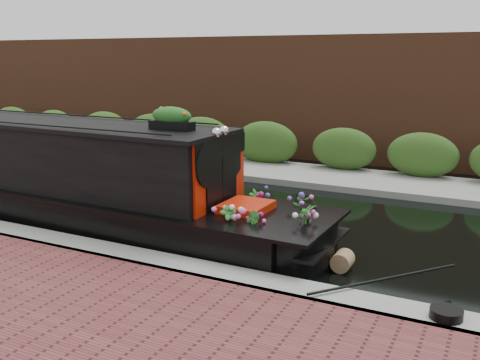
% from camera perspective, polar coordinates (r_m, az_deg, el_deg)
% --- Properties ---
extents(ground, '(80.00, 80.00, 0.00)m').
position_cam_1_polar(ground, '(12.16, -6.54, -3.00)').
color(ground, black).
rests_on(ground, ground).
extents(near_bank_coping, '(40.00, 0.60, 0.50)m').
position_cam_1_polar(near_bank_coping, '(9.72, -17.31, -7.72)').
color(near_bank_coping, gray).
rests_on(near_bank_coping, ground).
extents(far_bank_path, '(40.00, 2.40, 0.34)m').
position_cam_1_polar(far_bank_path, '(15.73, 1.83, 0.79)').
color(far_bank_path, gray).
rests_on(far_bank_path, ground).
extents(far_hedge, '(40.00, 1.10, 2.80)m').
position_cam_1_polar(far_hedge, '(16.53, 3.14, 1.38)').
color(far_hedge, '#2D4F1A').
rests_on(far_hedge, ground).
extents(far_brick_wall, '(40.00, 1.00, 8.00)m').
position_cam_1_polar(far_brick_wall, '(18.44, 5.76, 2.56)').
color(far_brick_wall, brown).
rests_on(far_brick_wall, ground).
extents(narrowboat, '(11.46, 2.30, 2.70)m').
position_cam_1_polar(narrowboat, '(11.73, -19.12, -0.23)').
color(narrowboat, black).
rests_on(narrowboat, ground).
extents(rope_fender, '(0.32, 0.36, 0.32)m').
position_cam_1_polar(rope_fender, '(8.79, 10.88, -8.47)').
color(rope_fender, olive).
rests_on(rope_fender, ground).
extents(coiled_mooring_rope, '(0.40, 0.40, 0.12)m').
position_cam_1_polar(coiled_mooring_rope, '(7.13, 21.14, -13.14)').
color(coiled_mooring_rope, black).
rests_on(coiled_mooring_rope, near_bank_coping).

